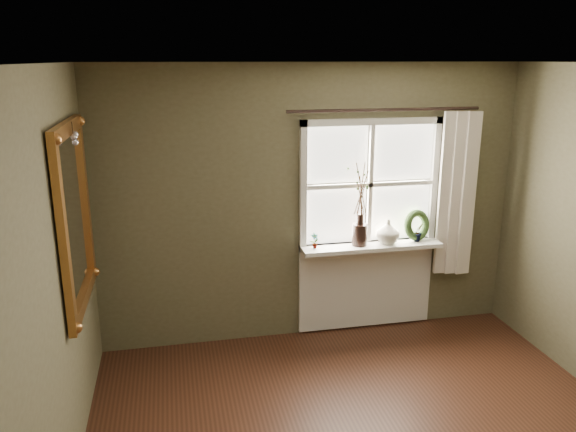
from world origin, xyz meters
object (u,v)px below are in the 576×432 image
at_px(dark_jug, 360,235).
at_px(wreath, 417,228).
at_px(gilt_mirror, 75,216).
at_px(cream_vase, 388,232).

xyz_separation_m(dark_jug, wreath, (0.59, 0.04, 0.01)).
height_order(dark_jug, gilt_mirror, gilt_mirror).
relative_size(wreath, gilt_mirror, 0.23).
relative_size(cream_vase, gilt_mirror, 0.18).
bearing_deg(dark_jug, gilt_mirror, -162.25).
bearing_deg(gilt_mirror, cream_vase, 15.96).
distance_m(cream_vase, gilt_mirror, 2.83).
height_order(dark_jug, wreath, wreath).
relative_size(dark_jug, gilt_mirror, 0.16).
height_order(wreath, gilt_mirror, gilt_mirror).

